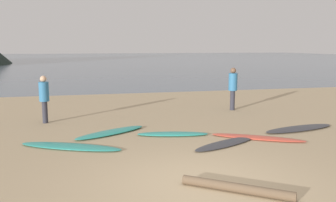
% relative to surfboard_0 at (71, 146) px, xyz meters
% --- Properties ---
extents(ground_plane, '(120.00, 120.00, 0.20)m').
position_rel_surfboard_0_xyz_m(ground_plane, '(2.37, 6.94, -0.14)').
color(ground_plane, tan).
rests_on(ground_plane, ground).
extents(ocean_water, '(140.00, 100.00, 0.01)m').
position_rel_surfboard_0_xyz_m(ocean_water, '(2.37, 59.90, -0.04)').
color(ocean_water, slate).
rests_on(ocean_water, ground).
extents(surfboard_0, '(2.65, 1.69, 0.07)m').
position_rel_surfboard_0_xyz_m(surfboard_0, '(0.00, 0.00, 0.00)').
color(surfboard_0, teal).
rests_on(surfboard_0, ground).
extents(surfboard_1, '(2.25, 1.66, 0.10)m').
position_rel_surfboard_0_xyz_m(surfboard_1, '(1.08, 1.20, 0.01)').
color(surfboard_1, teal).
rests_on(surfboard_1, ground).
extents(surfboard_2, '(2.05, 0.88, 0.09)m').
position_rel_surfboard_0_xyz_m(surfboard_2, '(2.76, 0.63, 0.01)').
color(surfboard_2, teal).
rests_on(surfboard_2, ground).
extents(surfboard_3, '(2.16, 1.42, 0.07)m').
position_rel_surfboard_0_xyz_m(surfboard_3, '(3.85, -0.61, -0.00)').
color(surfboard_3, '#333338').
rests_on(surfboard_3, ground).
extents(surfboard_4, '(2.36, 1.73, 0.07)m').
position_rel_surfboard_0_xyz_m(surfboard_4, '(4.91, -0.28, -0.00)').
color(surfboard_4, '#D84C38').
rests_on(surfboard_4, ground).
extents(surfboard_5, '(2.57, 1.09, 0.09)m').
position_rel_surfboard_0_xyz_m(surfboard_5, '(6.63, 0.40, 0.01)').
color(surfboard_5, '#333338').
rests_on(surfboard_5, ground).
extents(person_0, '(0.31, 0.31, 1.55)m').
position_rel_surfboard_0_xyz_m(person_0, '(-0.88, 3.21, 0.88)').
color(person_0, '#2D2D38').
rests_on(person_0, ground).
extents(person_1, '(0.34, 0.34, 1.66)m').
position_rel_surfboard_0_xyz_m(person_1, '(6.04, 4.01, 0.94)').
color(person_1, '#2D2D38').
rests_on(person_1, ground).
extents(driftwood_log, '(1.65, 1.32, 0.16)m').
position_rel_surfboard_0_xyz_m(driftwood_log, '(2.85, -3.49, 0.05)').
color(driftwood_log, brown).
rests_on(driftwood_log, ground).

